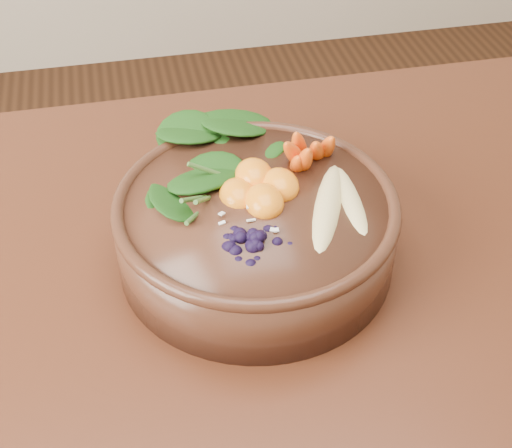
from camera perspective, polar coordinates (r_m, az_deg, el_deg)
The scene contains 8 objects.
dining_table at distance 0.79m, azimuth -3.51°, elevation -12.45°, with size 1.60×0.90×0.75m.
stoneware_bowl at distance 0.76m, azimuth 0.00°, elevation -0.57°, with size 0.30×0.30×0.08m, color #4C291A.
kale_heap at distance 0.77m, azimuth -3.15°, elevation 6.06°, with size 0.19×0.17×0.04m, color #1C4A13, non-canonical shape.
carrot_cluster at distance 0.77m, azimuth 4.34°, elevation 7.70°, with size 0.06×0.06×0.08m, color orange, non-canonical shape.
banana_halves at distance 0.73m, azimuth 6.75°, elevation 2.56°, with size 0.09×0.16×0.03m.
mandarin_cluster at distance 0.74m, azimuth 0.25°, elevation 3.64°, with size 0.09×0.09×0.03m, color orange, non-canonical shape.
blueberry_pile at distance 0.67m, azimuth -0.06°, elevation -0.21°, with size 0.14×0.10×0.04m, color black, non-canonical shape.
coconut_flakes at distance 0.71m, azimuth 0.06°, elevation 0.97°, with size 0.09×0.07×0.01m, color white, non-canonical shape.
Camera 1 is at (-0.05, -0.47, 1.29)m, focal length 50.00 mm.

